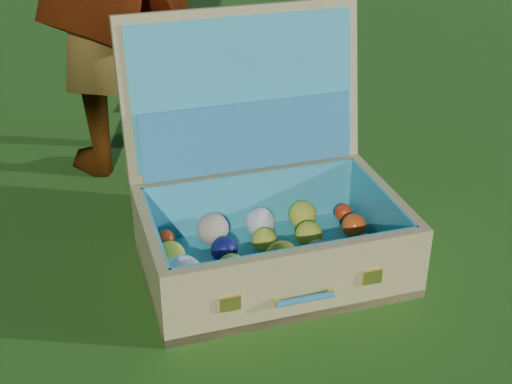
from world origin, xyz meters
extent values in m
plane|color=#215114|center=(0.00, 0.00, 0.00)|extent=(60.00, 60.00, 0.00)
cube|color=tan|center=(0.20, -0.08, 0.01)|extent=(0.77, 0.60, 0.03)
cube|color=tan|center=(0.15, -0.29, 0.10)|extent=(0.68, 0.18, 0.21)
cube|color=tan|center=(0.25, 0.13, 0.10)|extent=(0.68, 0.18, 0.21)
cube|color=tan|center=(-0.13, 0.00, 0.10)|extent=(0.12, 0.40, 0.21)
cube|color=tan|center=(0.52, -0.15, 0.10)|extent=(0.12, 0.40, 0.21)
cube|color=teal|center=(0.20, -0.08, 0.03)|extent=(0.71, 0.54, 0.01)
cube|color=teal|center=(0.15, -0.27, 0.12)|extent=(0.62, 0.15, 0.18)
cube|color=teal|center=(0.24, 0.12, 0.12)|extent=(0.62, 0.15, 0.18)
cube|color=teal|center=(-0.11, -0.01, 0.12)|extent=(0.10, 0.40, 0.18)
cube|color=teal|center=(0.50, -0.15, 0.12)|extent=(0.10, 0.40, 0.18)
cube|color=tan|center=(0.26, 0.21, 0.43)|extent=(0.70, 0.27, 0.46)
cube|color=teal|center=(0.26, 0.18, 0.43)|extent=(0.64, 0.22, 0.40)
cube|color=teal|center=(0.25, 0.15, 0.31)|extent=(0.61, 0.19, 0.19)
cube|color=#F2C659|center=(-0.03, -0.26, 0.10)|extent=(0.05, 0.02, 0.04)
cube|color=#F2C659|center=(0.32, -0.34, 0.10)|extent=(0.05, 0.02, 0.04)
cylinder|color=teal|center=(0.14, -0.32, 0.09)|extent=(0.15, 0.05, 0.02)
cube|color=#F2C659|center=(0.08, -0.30, 0.09)|extent=(0.02, 0.02, 0.01)
cube|color=#F2C659|center=(0.21, -0.33, 0.09)|extent=(0.02, 0.02, 0.01)
sphere|color=#0F0F4E|center=(-0.08, -0.17, 0.08)|extent=(0.09, 0.09, 0.09)
sphere|color=silver|center=(0.04, -0.18, 0.06)|extent=(0.07, 0.07, 0.07)
sphere|color=#FF5315|center=(0.18, -0.23, 0.06)|extent=(0.06, 0.06, 0.06)
sphere|color=yellow|center=(0.30, -0.25, 0.06)|extent=(0.06, 0.06, 0.06)
sphere|color=#BB9819|center=(0.41, -0.28, 0.07)|extent=(0.07, 0.07, 0.07)
sphere|color=silver|center=(-0.07, -0.08, 0.08)|extent=(0.10, 0.10, 0.10)
sphere|color=yellow|center=(0.06, -0.09, 0.07)|extent=(0.07, 0.07, 0.07)
sphere|color=#BB9819|center=(0.19, -0.14, 0.08)|extent=(0.10, 0.10, 0.10)
sphere|color=#C5AB8B|center=(0.30, -0.14, 0.07)|extent=(0.07, 0.07, 0.07)
sphere|color=#FF5315|center=(0.43, -0.18, 0.07)|extent=(0.07, 0.07, 0.07)
sphere|color=yellow|center=(-0.06, 0.03, 0.07)|extent=(0.08, 0.08, 0.08)
sphere|color=#0F0F4E|center=(0.08, -0.01, 0.07)|extent=(0.07, 0.07, 0.07)
sphere|color=yellow|center=(0.20, -0.02, 0.07)|extent=(0.07, 0.07, 0.07)
sphere|color=yellow|center=(0.33, -0.06, 0.07)|extent=(0.08, 0.08, 0.08)
sphere|color=#FF5315|center=(0.47, -0.08, 0.07)|extent=(0.07, 0.07, 0.07)
sphere|color=red|center=(-0.03, 0.14, 0.06)|extent=(0.05, 0.05, 0.05)
sphere|color=#C5AB8B|center=(0.10, 0.09, 0.08)|extent=(0.09, 0.09, 0.09)
sphere|color=silver|center=(0.24, 0.06, 0.08)|extent=(0.09, 0.09, 0.09)
sphere|color=yellow|center=(0.37, 0.04, 0.07)|extent=(0.08, 0.08, 0.08)
sphere|color=red|center=(0.49, 0.01, 0.06)|extent=(0.05, 0.05, 0.05)
camera|label=1|loc=(-0.65, -1.46, 1.14)|focal=50.00mm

